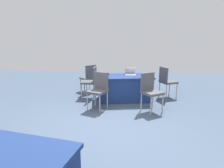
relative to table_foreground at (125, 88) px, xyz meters
The scene contains 10 objects.
ground_plane 2.13m from the table_foreground, 77.62° to the left, with size 14.40×14.40×0.00m, color #3D4C60.
table_foreground is the anchor object (origin of this frame).
chair_tucked_left 1.55m from the table_foreground, 35.16° to the right, with size 0.62×0.62×0.94m.
chair_tucked_right 1.10m from the table_foreground, 50.86° to the left, with size 0.58×0.58×0.96m.
chair_aisle 1.37m from the table_foreground, 164.76° to the right, with size 0.58×0.58×0.96m.
chair_by_pillar 1.14m from the table_foreground, 125.34° to the left, with size 0.61×0.61×0.97m.
chair_back_row 1.09m from the table_foreground, ahead, with size 0.46×0.46×0.97m.
laptop_silver 0.46m from the table_foreground, 134.93° to the right, with size 0.34×0.31×0.21m.
yarn_ball 0.67m from the table_foreground, ahead, with size 0.10×0.10×0.10m, color #B2382D.
scissors_red 0.50m from the table_foreground, 151.52° to the right, with size 0.18×0.04×0.01m, color red.
Camera 1 is at (-0.45, 3.78, 1.82)m, focal length 31.68 mm.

